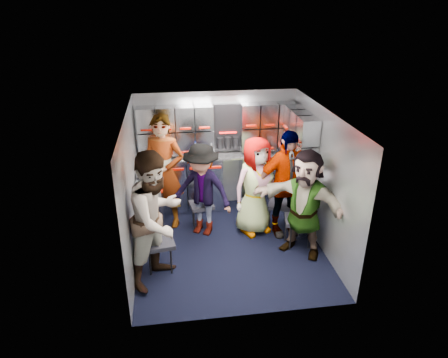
{
  "coord_description": "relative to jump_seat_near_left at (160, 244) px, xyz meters",
  "views": [
    {
      "loc": [
        -0.82,
        -5.17,
        3.55
      ],
      "look_at": [
        -0.03,
        0.35,
        0.99
      ],
      "focal_mm": 32.0,
      "sensor_mm": 36.0,
      "label": 1
    }
  ],
  "objects": [
    {
      "name": "attendant_arc_c",
      "position": [
        1.53,
        0.84,
        0.4
      ],
      "size": [
        0.92,
        0.77,
        1.62
      ],
      "primitive_type": "imported",
      "rotation": [
        0.0,
        0.0,
        0.37
      ],
      "color": "black",
      "rests_on": "ground"
    },
    {
      "name": "jump_seat_mid_left",
      "position": [
        0.68,
        1.07,
        -0.02
      ],
      "size": [
        0.42,
        0.4,
        0.44
      ],
      "rotation": [
        0.0,
        0.0,
        0.15
      ],
      "color": "black",
      "rests_on": "ground"
    },
    {
      "name": "cup_right",
      "position": [
        1.65,
        1.66,
        0.67
      ],
      "size": [
        0.08,
        0.08,
        0.1
      ],
      "primitive_type": "cylinder",
      "color": "tan",
      "rests_on": "counter"
    },
    {
      "name": "cart_bank_left",
      "position": [
        -0.14,
        0.99,
        0.08
      ],
      "size": [
        0.38,
        0.76,
        0.99
      ],
      "primitive_type": "cube",
      "color": "#9CA1AB",
      "rests_on": "ground"
    },
    {
      "name": "wall_right",
      "position": [
        2.45,
        0.43,
        0.64
      ],
      "size": [
        0.04,
        3.0,
        2.1
      ],
      "primitive_type": "cube",
      "color": "#969DA4",
      "rests_on": "ground"
    },
    {
      "name": "counter",
      "position": [
        1.05,
        1.72,
        0.6
      ],
      "size": [
        2.68,
        0.42,
        0.03
      ],
      "primitive_type": "cube",
      "color": "silver",
      "rests_on": "cart_bank_back"
    },
    {
      "name": "bottle_left",
      "position": [
        0.92,
        1.67,
        0.74
      ],
      "size": [
        0.06,
        0.06,
        0.25
      ],
      "primitive_type": "cylinder",
      "color": "white",
      "rests_on": "counter"
    },
    {
      "name": "attendant_arc_b",
      "position": [
        0.68,
        0.89,
        0.36
      ],
      "size": [
        1.15,
        0.99,
        1.54
      ],
      "primitive_type": "imported",
      "rotation": [
        0.0,
        0.0,
        -0.53
      ],
      "color": "black",
      "rests_on": "ground"
    },
    {
      "name": "ceiling",
      "position": [
        1.05,
        0.43,
        1.69
      ],
      "size": [
        2.8,
        3.0,
        0.02
      ],
      "primitive_type": "cube",
      "color": "silver",
      "rests_on": "wall_back"
    },
    {
      "name": "jump_seat_near_right",
      "position": [
        2.1,
        0.32,
        0.0
      ],
      "size": [
        0.47,
        0.45,
        0.47
      ],
      "rotation": [
        0.0,
        0.0,
        -0.22
      ],
      "color": "black",
      "rests_on": "ground"
    },
    {
      "name": "right_cabinet",
      "position": [
        2.3,
        1.03,
        0.09
      ],
      "size": [
        0.28,
        1.2,
        1.0
      ],
      "primitive_type": "cube",
      "color": "#9CA1AB",
      "rests_on": "ground"
    },
    {
      "name": "cup_left",
      "position": [
        -0.12,
        1.66,
        0.67
      ],
      "size": [
        0.08,
        0.08,
        0.1
      ],
      "primitive_type": "cylinder",
      "color": "tan",
      "rests_on": "counter"
    },
    {
      "name": "jump_seat_mid_right",
      "position": [
        1.98,
        0.89,
        -0.02
      ],
      "size": [
        0.48,
        0.47,
        0.45
      ],
      "rotation": [
        0.0,
        0.0,
        -0.38
      ],
      "color": "black",
      "rests_on": "ground"
    },
    {
      "name": "attendant_arc_d",
      "position": [
        1.98,
        0.71,
        0.46
      ],
      "size": [
        1.08,
        0.58,
        1.75
      ],
      "primitive_type": "imported",
      "rotation": [
        0.0,
        0.0,
        0.16
      ],
      "color": "black",
      "rests_on": "ground"
    },
    {
      "name": "jump_seat_near_left",
      "position": [
        0.0,
        0.0,
        0.0
      ],
      "size": [
        0.45,
        0.43,
        0.47
      ],
      "rotation": [
        0.0,
        0.0,
        0.15
      ],
      "color": "black",
      "rests_on": "ground"
    },
    {
      "name": "jump_seat_center",
      "position": [
        1.53,
        1.02,
        -0.03
      ],
      "size": [
        0.41,
        0.39,
        0.43
      ],
      "rotation": [
        0.0,
        0.0,
        0.13
      ],
      "color": "black",
      "rests_on": "ground"
    },
    {
      "name": "coffee_niche",
      "position": [
        1.23,
        1.84,
        1.06
      ],
      "size": [
        0.46,
        0.16,
        0.84
      ],
      "primitive_type": null,
      "color": "black",
      "rests_on": "wall_back"
    },
    {
      "name": "bottle_mid",
      "position": [
        0.66,
        1.67,
        0.75
      ],
      "size": [
        0.06,
        0.06,
        0.27
      ],
      "primitive_type": "cylinder",
      "color": "white",
      "rests_on": "counter"
    },
    {
      "name": "locker_bank_right",
      "position": [
        2.3,
        1.13,
        1.08
      ],
      "size": [
        0.28,
        1.0,
        0.82
      ],
      "primitive_type": "cube",
      "color": "#9CA1AB",
      "rests_on": "wall_right"
    },
    {
      "name": "attendant_arc_a",
      "position": [
        0.0,
        -0.18,
        0.52
      ],
      "size": [
        1.12,
        1.15,
        1.86
      ],
      "primitive_type": "imported",
      "rotation": [
        0.0,
        0.0,
        0.9
      ],
      "color": "black",
      "rests_on": "ground"
    },
    {
      "name": "attendant_standing",
      "position": [
        0.1,
        1.25,
        0.54
      ],
      "size": [
        0.81,
        0.67,
        1.91
      ],
      "primitive_type": "imported",
      "rotation": [
        0.0,
        0.0,
        -0.35
      ],
      "color": "black",
      "rests_on": "ground"
    },
    {
      "name": "attendant_arc_e",
      "position": [
        2.1,
        0.14,
        0.41
      ],
      "size": [
        1.48,
        1.36,
        1.65
      ],
      "primitive_type": "imported",
      "rotation": [
        0.0,
        0.0,
        -0.71
      ],
      "color": "black",
      "rests_on": "ground"
    },
    {
      "name": "red_latch_strip",
      "position": [
        1.05,
        1.52,
        0.47
      ],
      "size": [
        2.6,
        0.02,
        0.03
      ],
      "primitive_type": "cube",
      "color": "#A20C00",
      "rests_on": "cart_bank_back"
    },
    {
      "name": "locker_bank_back",
      "position": [
        1.05,
        1.78,
        1.08
      ],
      "size": [
        2.68,
        0.28,
        0.82
      ],
      "primitive_type": "cube",
      "color": "#9CA1AB",
      "rests_on": "wall_back"
    },
    {
      "name": "wall_left",
      "position": [
        -0.35,
        0.43,
        0.64
      ],
      "size": [
        0.04,
        3.0,
        2.1
      ],
      "primitive_type": "cube",
      "color": "#969DA4",
      "rests_on": "ground"
    },
    {
      "name": "cart_bank_back",
      "position": [
        1.05,
        1.72,
        0.08
      ],
      "size": [
        2.68,
        0.38,
        0.99
      ],
      "primitive_type": "cube",
      "color": "#9CA1AB",
      "rests_on": "ground"
    },
    {
      "name": "wall_back",
      "position": [
        1.05,
        1.93,
        0.64
      ],
      "size": [
        2.8,
        0.04,
        2.1
      ],
      "primitive_type": "cube",
      "color": "#969DA4",
      "rests_on": "ground"
    },
    {
      "name": "bottle_right",
      "position": [
        1.55,
        1.67,
        0.75
      ],
      "size": [
        0.07,
        0.07,
        0.27
      ],
      "primitive_type": "cylinder",
      "color": "white",
      "rests_on": "counter"
    },
    {
      "name": "floor",
      "position": [
        1.05,
        0.43,
        -0.41
      ],
      "size": [
        3.0,
        3.0,
        0.0
      ],
      "primitive_type": "plane",
      "color": "black",
      "rests_on": "ground"
    }
  ]
}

